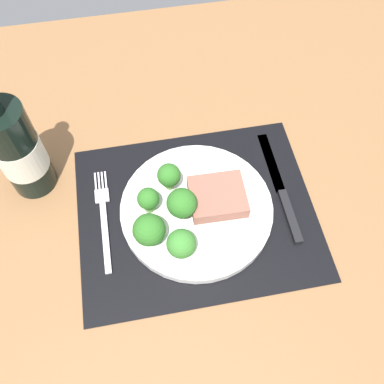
{
  "coord_description": "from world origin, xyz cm",
  "views": [
    {
      "loc": [
        -6.84,
        -33.21,
        64.35
      ],
      "look_at": [
        -0.23,
        2.97,
        1.9
      ],
      "focal_mm": 39.76,
      "sensor_mm": 36.0,
      "label": 1
    }
  ],
  "objects_px": {
    "plate": "(196,209)",
    "steak": "(217,197)",
    "fork": "(104,218)",
    "wine_bottle": "(18,149)",
    "knife": "(282,194)"
  },
  "relations": [
    {
      "from": "steak",
      "to": "fork",
      "type": "xyz_separation_m",
      "value": [
        -0.19,
        0.01,
        -0.03
      ]
    },
    {
      "from": "fork",
      "to": "wine_bottle",
      "type": "xyz_separation_m",
      "value": [
        -0.11,
        0.1,
        0.09
      ]
    },
    {
      "from": "fork",
      "to": "wine_bottle",
      "type": "height_order",
      "value": "wine_bottle"
    },
    {
      "from": "wine_bottle",
      "to": "fork",
      "type": "bearing_deg",
      "value": -41.12
    },
    {
      "from": "plate",
      "to": "knife",
      "type": "bearing_deg",
      "value": 1.98
    },
    {
      "from": "wine_bottle",
      "to": "plate",
      "type": "bearing_deg",
      "value": -22.85
    },
    {
      "from": "knife",
      "to": "steak",
      "type": "bearing_deg",
      "value": -179.28
    },
    {
      "from": "steak",
      "to": "plate",
      "type": "bearing_deg",
      "value": -170.87
    },
    {
      "from": "fork",
      "to": "knife",
      "type": "distance_m",
      "value": 0.31
    },
    {
      "from": "fork",
      "to": "knife",
      "type": "bearing_deg",
      "value": -0.54
    },
    {
      "from": "plate",
      "to": "steak",
      "type": "height_order",
      "value": "steak"
    },
    {
      "from": "wine_bottle",
      "to": "steak",
      "type": "bearing_deg",
      "value": -19.41
    },
    {
      "from": "plate",
      "to": "fork",
      "type": "xyz_separation_m",
      "value": [
        -0.16,
        0.01,
        -0.01
      ]
    },
    {
      "from": "plate",
      "to": "wine_bottle",
      "type": "height_order",
      "value": "wine_bottle"
    },
    {
      "from": "knife",
      "to": "plate",
      "type": "bearing_deg",
      "value": -177.04
    }
  ]
}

